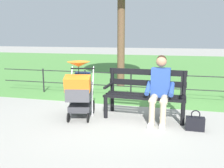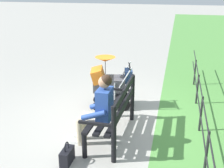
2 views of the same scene
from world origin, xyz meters
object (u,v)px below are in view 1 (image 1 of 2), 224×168
at_px(park_bench, 145,91).
at_px(person_on_bench, 160,87).
at_px(handbag, 195,123).
at_px(stroller, 80,89).

height_order(park_bench, person_on_bench, person_on_bench).
bearing_deg(handbag, park_bench, -30.40).
distance_m(park_bench, person_on_bench, 0.40).
bearing_deg(handbag, person_on_bench, -27.16).
height_order(person_on_bench, stroller, person_on_bench).
height_order(park_bench, stroller, stroller).
bearing_deg(person_on_bench, handbag, 152.84).
relative_size(person_on_bench, stroller, 1.11).
bearing_deg(park_bench, handbag, 149.60).
bearing_deg(stroller, park_bench, -161.66).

